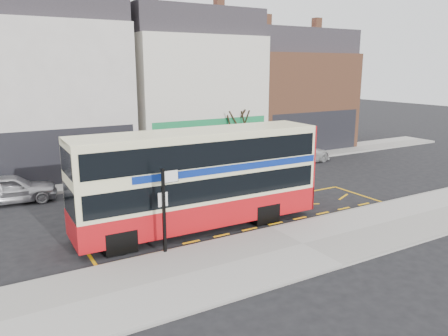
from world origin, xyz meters
TOP-DOWN VIEW (x-y plane):
  - ground at (0.00, 0.00)m, footprint 120.00×120.00m
  - pavement at (0.00, -2.30)m, footprint 40.00×4.00m
  - kerb at (0.00, -0.38)m, footprint 40.00×0.15m
  - far_pavement at (0.00, 11.00)m, footprint 50.00×3.00m
  - road_markings at (0.00, 1.60)m, footprint 14.00×3.40m
  - terrace_left at (-5.50, 14.99)m, footprint 8.00×8.01m
  - terrace_green_shop at (3.50, 14.99)m, footprint 9.00×8.01m
  - terrace_right at (12.50, 14.99)m, footprint 9.00×8.01m
  - double_decker_bus at (-2.34, 1.43)m, footprint 10.19×2.55m
  - bus_stop_post at (-4.60, -0.39)m, footprint 0.75×0.13m
  - car_silver at (-8.79, 9.04)m, footprint 4.39×2.11m
  - car_grey at (0.95, 8.69)m, footprint 4.74×1.86m
  - car_white at (9.40, 9.03)m, footprint 4.82×2.40m
  - street_tree_right at (5.23, 10.66)m, footprint 2.20×2.20m

SIDE VIEW (x-z plane):
  - ground at x=0.00m, z-range 0.00..0.00m
  - road_markings at x=0.00m, z-range 0.00..0.01m
  - pavement at x=0.00m, z-range 0.00..0.15m
  - kerb at x=0.00m, z-range 0.00..0.15m
  - far_pavement at x=0.00m, z-range 0.00..0.15m
  - car_white at x=9.40m, z-range 0.00..1.35m
  - car_silver at x=-8.79m, z-range 0.00..1.45m
  - car_grey at x=0.95m, z-range 0.00..1.54m
  - bus_stop_post at x=-4.60m, z-range 0.45..3.45m
  - double_decker_bus at x=-2.34m, z-range 0.10..4.15m
  - street_tree_right at x=5.23m, z-range 0.86..5.62m
  - terrace_right at x=12.50m, z-range -0.58..9.72m
  - terrace_green_shop at x=3.50m, z-range -0.58..10.72m
  - terrace_left at x=-5.50m, z-range -0.58..11.22m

